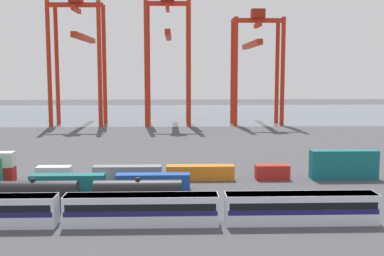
# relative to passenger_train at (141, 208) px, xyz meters

# --- Properties ---
(ground_plane) EXTENTS (420.00, 420.00, 0.00)m
(ground_plane) POSITION_rel_passenger_train_xyz_m (-8.80, 62.00, -2.14)
(ground_plane) COLOR #424247
(harbour_water) EXTENTS (400.00, 110.00, 0.01)m
(harbour_water) POSITION_rel_passenger_train_xyz_m (-8.80, 163.14, -2.14)
(harbour_water) COLOR slate
(harbour_water) RESTS_ON ground_plane
(passenger_train) EXTENTS (60.05, 3.14, 3.90)m
(passenger_train) POSITION_rel_passenger_train_xyz_m (0.00, 0.00, 0.00)
(passenger_train) COLOR silver
(passenger_train) RESTS_ON ground_plane
(freight_tank_row) EXTENTS (41.92, 2.89, 4.35)m
(freight_tank_row) POSITION_rel_passenger_train_xyz_m (-15.81, 7.76, -0.09)
(freight_tank_row) COLOR #232326
(freight_tank_row) RESTS_ON ground_plane
(shipping_container_4) EXTENTS (12.10, 2.44, 2.60)m
(shipping_container_4) POSITION_rel_passenger_train_xyz_m (-13.38, 18.36, -0.84)
(shipping_container_4) COLOR #146066
(shipping_container_4) RESTS_ON ground_plane
(shipping_container_5) EXTENTS (12.10, 2.44, 2.60)m
(shipping_container_5) POSITION_rel_passenger_train_xyz_m (0.56, 18.36, -0.84)
(shipping_container_5) COLOR #1C4299
(shipping_container_5) RESTS_ON ground_plane
(shipping_container_10) EXTENTS (6.04, 2.44, 2.60)m
(shipping_container_10) POSITION_rel_passenger_train_xyz_m (-17.32, 25.20, -0.84)
(shipping_container_10) COLOR silver
(shipping_container_10) RESTS_ON ground_plane
(shipping_container_11) EXTENTS (12.10, 2.44, 2.60)m
(shipping_container_11) POSITION_rel_passenger_train_xyz_m (-4.32, 25.20, -0.84)
(shipping_container_11) COLOR slate
(shipping_container_11) RESTS_ON ground_plane
(shipping_container_12) EXTENTS (12.10, 2.44, 2.60)m
(shipping_container_12) POSITION_rel_passenger_train_xyz_m (8.69, 25.20, -0.84)
(shipping_container_12) COLOR orange
(shipping_container_12) RESTS_ON ground_plane
(shipping_container_13) EXTENTS (6.04, 2.44, 2.60)m
(shipping_container_13) POSITION_rel_passenger_train_xyz_m (21.69, 25.20, -0.84)
(shipping_container_13) COLOR #AD211C
(shipping_container_13) RESTS_ON ground_plane
(shipping_container_14) EXTENTS (12.10, 2.44, 2.60)m
(shipping_container_14) POSITION_rel_passenger_train_xyz_m (34.70, 25.20, -0.84)
(shipping_container_14) COLOR #146066
(shipping_container_14) RESTS_ON ground_plane
(shipping_container_15) EXTENTS (12.10, 2.44, 2.60)m
(shipping_container_15) POSITION_rel_passenger_train_xyz_m (34.70, 25.20, 1.76)
(shipping_container_15) COLOR #146066
(shipping_container_15) RESTS_ON shipping_container_14
(gantry_crane_west) EXTENTS (19.03, 39.99, 46.67)m
(gantry_crane_west) POSITION_rel_passenger_train_xyz_m (-30.87, 118.39, 26.00)
(gantry_crane_west) COLOR red
(gantry_crane_west) RESTS_ON ground_plane
(gantry_crane_central) EXTENTS (16.42, 35.31, 47.29)m
(gantry_crane_central) POSITION_rel_passenger_train_xyz_m (1.46, 117.66, 26.20)
(gantry_crane_central) COLOR red
(gantry_crane_central) RESTS_ON ground_plane
(gantry_crane_east) EXTENTS (18.31, 39.13, 41.49)m
(gantry_crane_east) POSITION_rel_passenger_train_xyz_m (33.79, 118.58, 23.33)
(gantry_crane_east) COLOR red
(gantry_crane_east) RESTS_ON ground_plane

